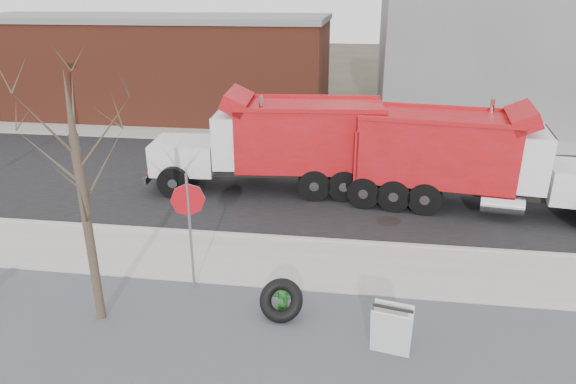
# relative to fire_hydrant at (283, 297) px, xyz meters

# --- Properties ---
(ground) EXTENTS (120.00, 120.00, 0.00)m
(ground) POSITION_rel_fire_hydrant_xyz_m (-0.54, 1.81, -0.35)
(ground) COLOR #383328
(ground) RESTS_ON ground
(gravel_verge) EXTENTS (60.00, 5.00, 0.03)m
(gravel_verge) POSITION_rel_fire_hydrant_xyz_m (-0.54, -1.69, -0.33)
(gravel_verge) COLOR slate
(gravel_verge) RESTS_ON ground
(sidewalk) EXTENTS (60.00, 2.50, 0.06)m
(sidewalk) POSITION_rel_fire_hydrant_xyz_m (-0.54, 2.06, -0.32)
(sidewalk) COLOR #9E9B93
(sidewalk) RESTS_ON ground
(curb) EXTENTS (60.00, 0.15, 0.11)m
(curb) POSITION_rel_fire_hydrant_xyz_m (-0.54, 3.36, -0.29)
(curb) COLOR #9E9B93
(curb) RESTS_ON ground
(road) EXTENTS (60.00, 9.40, 0.02)m
(road) POSITION_rel_fire_hydrant_xyz_m (-0.54, 8.11, -0.34)
(road) COLOR black
(road) RESTS_ON ground
(far_sidewalk) EXTENTS (60.00, 2.00, 0.06)m
(far_sidewalk) POSITION_rel_fire_hydrant_xyz_m (-0.54, 13.81, -0.32)
(far_sidewalk) COLOR #9E9B93
(far_sidewalk) RESTS_ON ground
(building_grey) EXTENTS (12.00, 10.00, 8.00)m
(building_grey) POSITION_rel_fire_hydrant_xyz_m (8.46, 19.81, 3.65)
(building_grey) COLOR gray
(building_grey) RESTS_ON ground
(building_brick) EXTENTS (20.20, 8.20, 5.30)m
(building_brick) POSITION_rel_fire_hydrant_xyz_m (-10.54, 18.81, 2.31)
(building_brick) COLOR brown
(building_brick) RESTS_ON ground
(bare_tree) EXTENTS (3.20, 3.20, 5.20)m
(bare_tree) POSITION_rel_fire_hydrant_xyz_m (-3.74, -0.79, 2.95)
(bare_tree) COLOR #382D23
(bare_tree) RESTS_ON ground
(fire_hydrant) EXTENTS (0.43, 0.42, 0.76)m
(fire_hydrant) POSITION_rel_fire_hydrant_xyz_m (0.00, 0.00, 0.00)
(fire_hydrant) COLOR #2B7235
(fire_hydrant) RESTS_ON ground
(truck_tire) EXTENTS (1.04, 0.92, 0.88)m
(truck_tire) POSITION_rel_fire_hydrant_xyz_m (-0.01, -0.21, 0.06)
(truck_tire) COLOR black
(truck_tire) RESTS_ON ground
(stop_sign) EXTENTS (0.73, 0.28, 2.80)m
(stop_sign) POSITION_rel_fire_hydrant_xyz_m (-2.19, 0.68, 1.55)
(stop_sign) COLOR gray
(stop_sign) RESTS_ON ground
(sandwich_board) EXTENTS (0.82, 0.60, 1.03)m
(sandwich_board) POSITION_rel_fire_hydrant_xyz_m (2.21, -1.12, 0.19)
(sandwich_board) COLOR silver
(sandwich_board) RESTS_ON ground
(dump_truck_red_a) EXTENTS (8.27, 3.25, 3.31)m
(dump_truck_red_a) POSITION_rel_fire_hydrant_xyz_m (4.86, 6.51, 1.34)
(dump_truck_red_a) COLOR black
(dump_truck_red_a) RESTS_ON ground
(dump_truck_red_b) EXTENTS (8.10, 2.91, 3.40)m
(dump_truck_red_b) POSITION_rel_fire_hydrant_xyz_m (-1.19, 7.27, 1.38)
(dump_truck_red_b) COLOR black
(dump_truck_red_b) RESTS_ON ground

